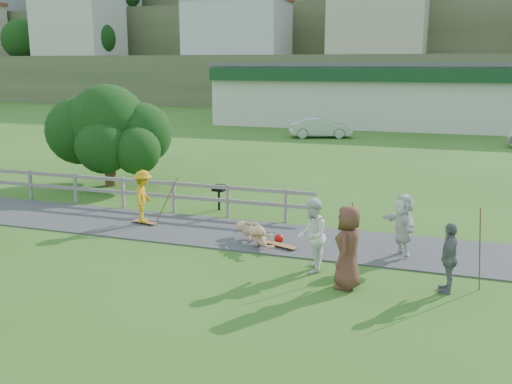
% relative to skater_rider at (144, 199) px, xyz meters
% --- Properties ---
extents(ground, '(260.00, 260.00, 0.00)m').
position_rel_skater_rider_xyz_m(ground, '(2.15, -1.54, -0.83)').
color(ground, '#315E1B').
rests_on(ground, ground).
extents(path, '(34.00, 3.00, 0.04)m').
position_rel_skater_rider_xyz_m(path, '(2.15, -0.04, -0.81)').
color(path, '#343436').
rests_on(path, ground).
extents(fence, '(15.05, 0.10, 1.10)m').
position_rel_skater_rider_xyz_m(fence, '(-2.46, 1.76, -0.11)').
color(fence, slate).
rests_on(fence, ground).
extents(strip_mall, '(32.50, 10.75, 5.10)m').
position_rel_skater_rider_xyz_m(strip_mall, '(6.15, 33.40, 1.75)').
color(strip_mall, beige).
rests_on(strip_mall, ground).
extents(hillside, '(220.00, 67.00, 47.50)m').
position_rel_skater_rider_xyz_m(hillside, '(2.15, 89.77, 13.58)').
color(hillside, '#43502F').
rests_on(hillside, ground).
extents(skater_rider, '(0.91, 1.21, 1.66)m').
position_rel_skater_rider_xyz_m(skater_rider, '(0.00, 0.00, 0.00)').
color(skater_rider, orange).
rests_on(skater_rider, ground).
extents(skater_fallen, '(1.60, 1.62, 0.67)m').
position_rel_skater_rider_xyz_m(skater_fallen, '(3.97, -0.77, -0.49)').
color(skater_fallen, tan).
rests_on(skater_fallen, ground).
extents(spectator_a, '(0.83, 0.99, 1.83)m').
position_rel_skater_rider_xyz_m(spectator_a, '(5.97, -2.31, 0.09)').
color(spectator_a, white).
rests_on(spectator_a, ground).
extents(spectator_b, '(0.40, 0.94, 1.60)m').
position_rel_skater_rider_xyz_m(spectator_b, '(9.15, -2.61, -0.03)').
color(spectator_b, slate).
rests_on(spectator_b, ground).
extents(spectator_c, '(0.67, 0.98, 1.91)m').
position_rel_skater_rider_xyz_m(spectator_c, '(6.99, -3.08, 0.13)').
color(spectator_c, brown).
rests_on(spectator_c, ground).
extents(spectator_d, '(1.22, 1.64, 1.72)m').
position_rel_skater_rider_xyz_m(spectator_d, '(7.97, -0.55, 0.03)').
color(spectator_d, silver).
rests_on(spectator_d, ground).
extents(car_silver, '(4.51, 2.83, 1.40)m').
position_rel_skater_rider_xyz_m(car_silver, '(0.43, 23.36, -0.13)').
color(car_silver, '#B6B8BF').
rests_on(car_silver, ground).
extents(tree, '(5.26, 5.26, 3.71)m').
position_rel_skater_rider_xyz_m(tree, '(-4.38, 4.85, 1.02)').
color(tree, black).
rests_on(tree, ground).
extents(bbq, '(0.43, 0.34, 0.90)m').
position_rel_skater_rider_xyz_m(bbq, '(1.51, 2.51, -0.38)').
color(bbq, black).
rests_on(bbq, ground).
extents(longboard_rider, '(0.87, 0.34, 0.09)m').
position_rel_skater_rider_xyz_m(longboard_rider, '(0.00, 0.00, -0.78)').
color(longboard_rider, brown).
rests_on(longboard_rider, ground).
extents(longboard_fallen, '(1.00, 0.57, 0.11)m').
position_rel_skater_rider_xyz_m(longboard_fallen, '(4.77, -0.87, -0.78)').
color(longboard_fallen, brown).
rests_on(longboard_fallen, ground).
extents(helmet, '(0.27, 0.27, 0.27)m').
position_rel_skater_rider_xyz_m(helmet, '(4.57, -0.42, -0.70)').
color(helmet, '#A5130A').
rests_on(helmet, ground).
extents(pole_rider, '(0.03, 0.03, 1.73)m').
position_rel_skater_rider_xyz_m(pole_rider, '(0.60, 0.40, 0.03)').
color(pole_rider, brown).
rests_on(pole_rider, ground).
extents(pole_spec_left, '(0.03, 0.03, 1.76)m').
position_rel_skater_rider_xyz_m(pole_spec_left, '(6.98, -2.04, 0.05)').
color(pole_spec_left, brown).
rests_on(pole_spec_left, ground).
extents(pole_spec_right, '(0.03, 0.03, 1.91)m').
position_rel_skater_rider_xyz_m(pole_spec_right, '(9.79, -2.27, 0.13)').
color(pole_spec_right, brown).
rests_on(pole_spec_right, ground).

